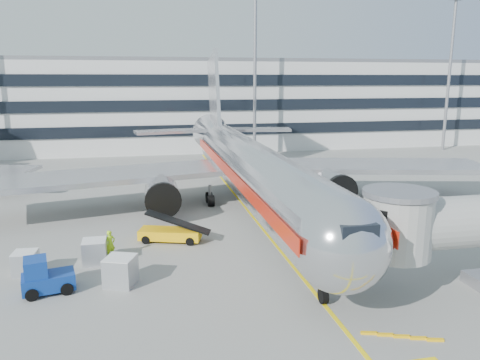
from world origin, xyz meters
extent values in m
plane|color=gray|center=(0.00, 0.00, 0.00)|extent=(180.00, 180.00, 0.00)
cube|color=yellow|center=(0.00, 10.00, 0.01)|extent=(0.25, 70.00, 0.01)
cylinder|color=silver|center=(0.00, 8.00, 4.20)|extent=(5.00, 36.00, 5.00)
sphere|color=silver|center=(0.00, -10.00, 4.20)|extent=(5.00, 5.00, 5.00)
cone|color=silver|center=(0.00, 31.00, 4.80)|extent=(5.00, 10.00, 5.00)
cube|color=black|center=(0.00, -11.50, 5.33)|extent=(1.80, 1.20, 0.90)
cube|color=#B7B7BC|center=(13.00, 13.50, 3.40)|extent=(24.95, 12.07, 0.50)
cube|color=#B7B7BC|center=(-13.00, 13.50, 3.40)|extent=(24.95, 12.07, 0.50)
cylinder|color=#99999E|center=(8.00, 10.00, 2.20)|extent=(3.00, 4.20, 3.00)
cylinder|color=#99999E|center=(-8.00, 10.00, 2.20)|extent=(3.00, 4.20, 3.00)
cylinder|color=black|center=(8.00, 8.00, 2.20)|extent=(3.10, 0.50, 3.10)
cylinder|color=black|center=(-8.00, 8.00, 2.20)|extent=(3.10, 0.50, 3.10)
cube|color=#B7B7BC|center=(0.00, 31.50, 9.20)|extent=(0.45, 9.39, 13.72)
cube|color=#B7B7BC|center=(5.50, 32.00, 5.40)|extent=(10.41, 4.94, 0.35)
cube|color=#B7B7BC|center=(-5.50, 32.00, 5.40)|extent=(10.41, 4.94, 0.35)
cylinder|color=gray|center=(0.00, -8.00, 0.90)|extent=(0.24, 0.24, 1.80)
cylinder|color=black|center=(0.00, -8.00, 0.45)|extent=(0.35, 0.90, 0.90)
cylinder|color=gray|center=(3.20, 14.00, 1.00)|extent=(0.30, 0.30, 2.00)
cylinder|color=gray|center=(-3.20, 14.00, 1.00)|extent=(0.30, 0.30, 2.00)
cube|color=red|center=(2.52, 8.00, 4.50)|extent=(0.06, 38.00, 0.90)
cube|color=red|center=(-2.52, 8.00, 4.50)|extent=(0.06, 38.00, 0.90)
cylinder|color=#A8A8A3|center=(4.20, -8.00, 4.20)|extent=(3.80, 3.80, 3.40)
cylinder|color=gray|center=(4.20, -8.00, 6.10)|extent=(4.00, 4.00, 0.30)
cube|color=black|center=(2.90, -8.00, 4.20)|extent=(1.40, 2.60, 2.60)
cylinder|color=black|center=(9.60, -8.00, 0.35)|extent=(0.35, 0.70, 0.70)
cube|color=silver|center=(0.00, 58.00, 7.50)|extent=(150.00, 24.00, 15.00)
cube|color=black|center=(0.00, 45.90, 4.00)|extent=(150.00, 0.30, 1.80)
cube|color=black|center=(0.00, 45.90, 8.00)|extent=(150.00, 0.30, 1.80)
cube|color=black|center=(0.00, 45.90, 12.00)|extent=(150.00, 0.30, 1.80)
cube|color=gray|center=(0.00, 58.00, 15.30)|extent=(150.00, 24.00, 0.60)
cylinder|color=gray|center=(8.00, 42.00, 12.50)|extent=(0.50, 0.50, 25.00)
cylinder|color=gray|center=(42.00, 42.00, 12.50)|extent=(0.50, 0.50, 25.00)
cube|color=#FFBB0A|center=(-7.70, 3.97, 0.58)|extent=(4.96, 3.03, 0.74)
cube|color=black|center=(-7.70, 3.97, 1.54)|extent=(5.03, 2.59, 1.63)
cylinder|color=black|center=(-9.10, 5.19, 0.32)|extent=(0.70, 0.48, 0.64)
cylinder|color=black|center=(-9.54, 3.77, 0.32)|extent=(0.70, 0.48, 0.64)
cylinder|color=black|center=(-5.86, 4.17, 0.32)|extent=(0.70, 0.48, 0.64)
cylinder|color=black|center=(-6.31, 2.75, 0.32)|extent=(0.70, 0.48, 0.64)
cube|color=navy|center=(-15.16, -3.46, 0.67)|extent=(3.17, 2.22, 0.93)
cube|color=navy|center=(-15.76, -3.59, 1.60)|extent=(1.53, 1.77, 1.13)
cube|color=black|center=(-15.76, -3.59, 1.96)|extent=(1.39, 1.55, 0.10)
cylinder|color=black|center=(-16.23, -2.89, 0.36)|extent=(0.77, 0.45, 0.72)
cylinder|color=black|center=(-15.90, -4.41, 0.36)|extent=(0.77, 0.45, 0.72)
cylinder|color=black|center=(-14.41, -2.51, 0.36)|extent=(0.77, 0.45, 0.72)
cylinder|color=black|center=(-14.09, -4.02, 0.36)|extent=(0.77, 0.45, 0.72)
cube|color=#B3B6BA|center=(-12.94, 0.58, 0.80)|extent=(1.57, 1.57, 1.60)
cube|color=white|center=(-12.94, 0.58, 1.62)|extent=(1.57, 1.57, 0.06)
cube|color=#B3B6BA|center=(-17.08, -0.43, 0.73)|extent=(1.51, 1.51, 1.46)
cube|color=white|center=(-17.08, -0.43, 1.48)|extent=(1.51, 1.51, 0.05)
cube|color=#B3B6BA|center=(-11.09, -3.28, 0.86)|extent=(2.15, 2.15, 1.73)
cube|color=white|center=(-11.09, -3.28, 1.75)|extent=(2.15, 2.15, 0.06)
imported|color=#A4E217|center=(-11.95, 1.37, 0.99)|extent=(0.86, 0.80, 1.97)
camera|label=1|loc=(-9.37, -30.51, 12.20)|focal=35.00mm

